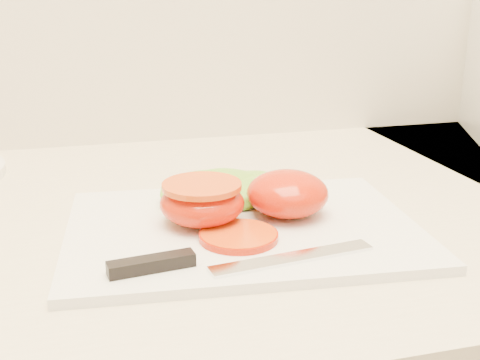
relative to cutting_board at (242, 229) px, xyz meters
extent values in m
cube|color=beige|center=(0.17, 0.08, -0.02)|extent=(3.92, 0.65, 0.03)
cube|color=white|center=(0.00, 0.00, 0.00)|extent=(0.38, 0.29, 0.01)
ellipsoid|color=red|center=(0.05, 0.01, 0.03)|extent=(0.09, 0.09, 0.05)
ellipsoid|color=red|center=(-0.04, 0.01, 0.03)|extent=(0.09, 0.09, 0.04)
cylinder|color=red|center=(-0.04, 0.01, 0.05)|extent=(0.08, 0.08, 0.01)
cylinder|color=#CF5418|center=(-0.01, -0.04, 0.01)|extent=(0.07, 0.07, 0.01)
ellipsoid|color=#87BF32|center=(-0.01, 0.08, 0.02)|extent=(0.15, 0.11, 0.03)
ellipsoid|color=#87BF32|center=(0.04, 0.08, 0.02)|extent=(0.13, 0.12, 0.02)
cube|color=silver|center=(0.02, -0.09, 0.01)|extent=(0.16, 0.04, 0.00)
cube|color=black|center=(-0.10, -0.08, 0.01)|extent=(0.08, 0.03, 0.01)
camera|label=1|loc=(-0.15, -0.56, 0.24)|focal=45.00mm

